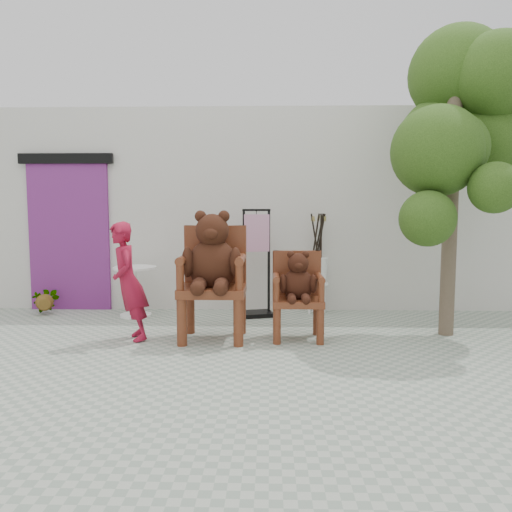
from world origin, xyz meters
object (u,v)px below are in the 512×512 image
Objects in this scene: display_stand at (256,275)px; tree at (464,122)px; person at (129,282)px; chair_small at (298,286)px; chair_big at (213,265)px; stool_bucket at (317,270)px; cafe_table at (135,285)px.

display_stand is 0.40× the size of tree.
tree reaches higher than person.
chair_small is 2.77m from tree.
stool_bucket is (1.35, 1.42, -0.22)m from chair_big.
cafe_table is at bearing 168.18° from person.
tree is at bearing -34.29° from display_stand.
chair_small is at bearing -170.55° from tree.
cafe_table is 1.72m from display_stand.
chair_big reaches higher than person.
tree is at bearing 9.45° from chair_small.
person reaches higher than chair_small.
chair_small is 1.30m from display_stand.
stool_bucket is at bearing -2.58° from display_stand.
tree is at bearing -11.01° from cafe_table.
display_stand is at bearing -167.45° from stool_bucket.
display_stand is (1.71, 0.05, 0.14)m from cafe_table.
chair_big is 1.04× the size of stool_bucket.
tree reaches higher than chair_big.
display_stand reaches higher than chair_big.
tree is (3.92, 0.47, 1.86)m from person.
person is (-1.95, -0.14, 0.06)m from chair_small.
person is at bearing -173.99° from chair_big.
display_stand reaches higher than stool_bucket.
chair_small is 2.51m from cafe_table.
display_stand reaches higher than cafe_table.
stool_bucket is at bearing 99.37° from person.
chair_big is 3.42m from tree.
chair_small is 0.69× the size of display_stand.
stool_bucket is (2.31, 1.52, -0.04)m from person.
display_stand is at bearing 108.75° from person.
display_stand is at bearing 160.84° from tree.
person is 1.34m from cafe_table.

